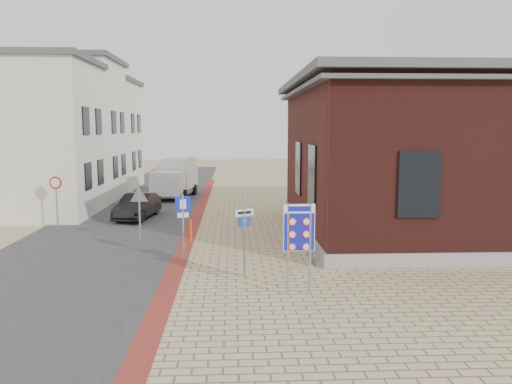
{
  "coord_description": "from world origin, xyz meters",
  "views": [
    {
      "loc": [
        -0.09,
        -14.94,
        4.63
      ],
      "look_at": [
        0.8,
        4.01,
        2.2
      ],
      "focal_mm": 35.0,
      "sensor_mm": 36.0,
      "label": 1
    }
  ],
  "objects_px": {
    "box_truck": "(175,177)",
    "border_sign": "(299,230)",
    "sedan": "(138,206)",
    "parking_sign": "(183,217)",
    "bollard": "(191,231)",
    "essen_sign": "(244,230)"
  },
  "relations": [
    {
      "from": "parking_sign",
      "to": "bollard",
      "type": "relative_size",
      "value": 2.49
    },
    {
      "from": "essen_sign",
      "to": "bollard",
      "type": "relative_size",
      "value": 2.37
    },
    {
      "from": "sedan",
      "to": "box_truck",
      "type": "xyz_separation_m",
      "value": [
        1.06,
        7.91,
        0.73
      ]
    },
    {
      "from": "essen_sign",
      "to": "box_truck",
      "type": "bearing_deg",
      "value": 78.47
    },
    {
      "from": "box_truck",
      "to": "parking_sign",
      "type": "xyz_separation_m",
      "value": [
        2.14,
        -16.61,
        0.25
      ]
    },
    {
      "from": "essen_sign",
      "to": "sedan",
      "type": "bearing_deg",
      "value": 92.4
    },
    {
      "from": "sedan",
      "to": "essen_sign",
      "type": "bearing_deg",
      "value": -53.86
    },
    {
      "from": "box_truck",
      "to": "sedan",
      "type": "bearing_deg",
      "value": -89.59
    },
    {
      "from": "sedan",
      "to": "parking_sign",
      "type": "distance_m",
      "value": 9.31
    },
    {
      "from": "border_sign",
      "to": "essen_sign",
      "type": "distance_m",
      "value": 2.35
    },
    {
      "from": "parking_sign",
      "to": "border_sign",
      "type": "bearing_deg",
      "value": -63.11
    },
    {
      "from": "box_truck",
      "to": "essen_sign",
      "type": "height_order",
      "value": "box_truck"
    },
    {
      "from": "box_truck",
      "to": "border_sign",
      "type": "bearing_deg",
      "value": -66.2
    },
    {
      "from": "sedan",
      "to": "bollard",
      "type": "relative_size",
      "value": 4.06
    },
    {
      "from": "parking_sign",
      "to": "sedan",
      "type": "bearing_deg",
      "value": 91.82
    },
    {
      "from": "border_sign",
      "to": "parking_sign",
      "type": "distance_m",
      "value": 4.98
    },
    {
      "from": "border_sign",
      "to": "essen_sign",
      "type": "height_order",
      "value": "border_sign"
    },
    {
      "from": "box_truck",
      "to": "parking_sign",
      "type": "relative_size",
      "value": 2.21
    },
    {
      "from": "border_sign",
      "to": "parking_sign",
      "type": "xyz_separation_m",
      "value": [
        -3.53,
        3.5,
        -0.22
      ]
    },
    {
      "from": "box_truck",
      "to": "bollard",
      "type": "height_order",
      "value": "box_truck"
    },
    {
      "from": "bollard",
      "to": "parking_sign",
      "type": "bearing_deg",
      "value": -90.0
    },
    {
      "from": "sedan",
      "to": "bollard",
      "type": "distance_m",
      "value": 6.53
    }
  ]
}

